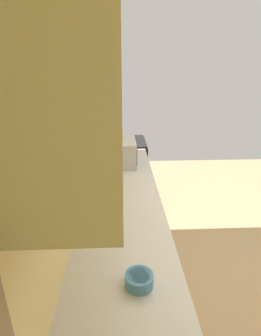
% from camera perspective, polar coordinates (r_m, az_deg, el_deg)
% --- Properties ---
extents(ground_plane, '(6.73, 6.73, 0.00)m').
position_cam_1_polar(ground_plane, '(2.96, 24.60, -21.80)').
color(ground_plane, tan).
extents(wall_back, '(4.33, 0.12, 2.80)m').
position_cam_1_polar(wall_back, '(1.97, -12.98, 5.12)').
color(wall_back, '#EFCE7F').
rests_on(wall_back, ground_plane).
extents(counter_run, '(3.46, 0.64, 0.92)m').
position_cam_1_polar(counter_run, '(2.10, -1.73, -23.20)').
color(counter_run, beige).
rests_on(counter_run, ground_plane).
extents(upper_cabinets, '(2.00, 0.31, 0.71)m').
position_cam_1_polar(upper_cabinets, '(1.49, -8.70, 20.43)').
color(upper_cabinets, beige).
extents(oven_range, '(0.64, 0.68, 1.10)m').
position_cam_1_polar(oven_range, '(3.82, -1.80, -0.77)').
color(oven_range, black).
rests_on(oven_range, ground_plane).
extents(microwave, '(0.45, 0.38, 0.26)m').
position_cam_1_polar(microwave, '(2.84, -2.60, 3.47)').
color(microwave, '#B7BABF').
rests_on(microwave, counter_run).
extents(bowl, '(0.14, 0.14, 0.06)m').
position_cam_1_polar(bowl, '(1.41, 1.90, -22.92)').
color(bowl, '#4C8CBF').
rests_on(bowl, counter_run).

